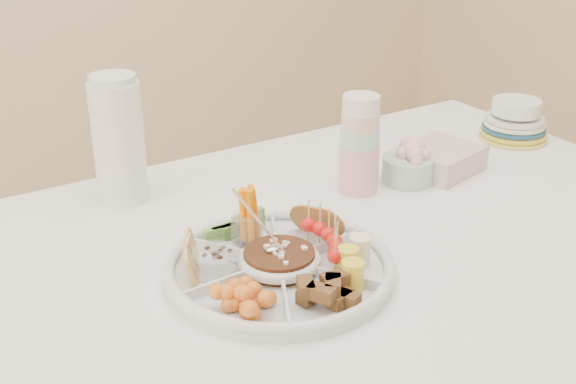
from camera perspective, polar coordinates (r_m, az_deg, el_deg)
party_tray at (r=1.21m, az=-0.69°, el=-5.69°), size 0.40×0.40×0.04m
bean_dip at (r=1.21m, az=-0.69°, el=-5.38°), size 0.13×0.13×0.04m
tortillas at (r=1.30m, az=1.74°, el=-2.23°), size 0.10×0.10×0.06m
carrot_cucumber at (r=1.29m, az=-4.01°, el=-1.68°), size 0.12×0.12×0.10m
pita_raisins at (r=1.20m, az=-6.94°, el=-5.05°), size 0.12×0.12×0.06m
cherries at (r=1.10m, az=-3.60°, el=-8.19°), size 0.12×0.12×0.05m
granola_chunks at (r=1.11m, az=3.16°, el=-7.85°), size 0.12×0.12×0.05m
banana_tomato at (r=1.21m, az=5.47°, el=-3.87°), size 0.12×0.12×0.10m
cup_stack at (r=1.49m, az=5.69°, el=4.22°), size 0.10×0.10×0.23m
thermos at (r=1.48m, az=-13.26°, el=4.19°), size 0.13×0.13×0.27m
flower_bowl at (r=1.57m, az=9.48°, el=2.23°), size 0.11×0.11×0.08m
napkin_stack at (r=1.65m, az=11.92°, el=2.58°), size 0.20×0.18×0.06m
plate_stack at (r=1.88m, az=17.49°, el=5.55°), size 0.22×0.22×0.11m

